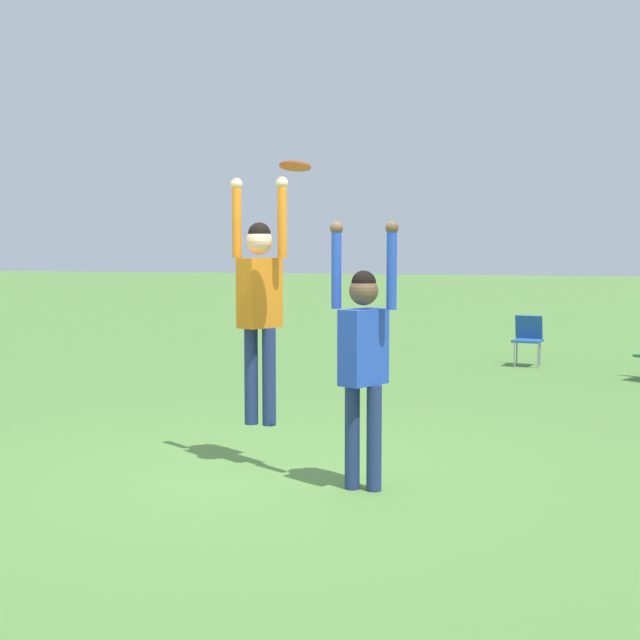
% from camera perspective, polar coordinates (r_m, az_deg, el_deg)
% --- Properties ---
extents(ground_plane, '(120.00, 120.00, 0.00)m').
position_cam_1_polar(ground_plane, '(7.70, -3.53, -9.81)').
color(ground_plane, '#56843D').
extents(person_jumping, '(0.53, 0.42, 2.16)m').
position_cam_1_polar(person_jumping, '(7.77, -3.88, 1.65)').
color(person_jumping, navy).
rests_on(person_jumping, ground_plane).
extents(person_defending, '(0.55, 0.45, 2.12)m').
position_cam_1_polar(person_defending, '(7.00, 2.80, -1.85)').
color(person_defending, navy).
rests_on(person_defending, ground_plane).
extents(frisbee, '(0.26, 0.26, 0.06)m').
position_cam_1_polar(frisbee, '(7.22, -1.59, 9.81)').
color(frisbee, '#E04C23').
extents(camping_chair_2, '(0.50, 0.53, 0.82)m').
position_cam_1_polar(camping_chair_2, '(14.98, 13.18, -0.98)').
color(camping_chair_2, gray).
rests_on(camping_chair_2, ground_plane).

